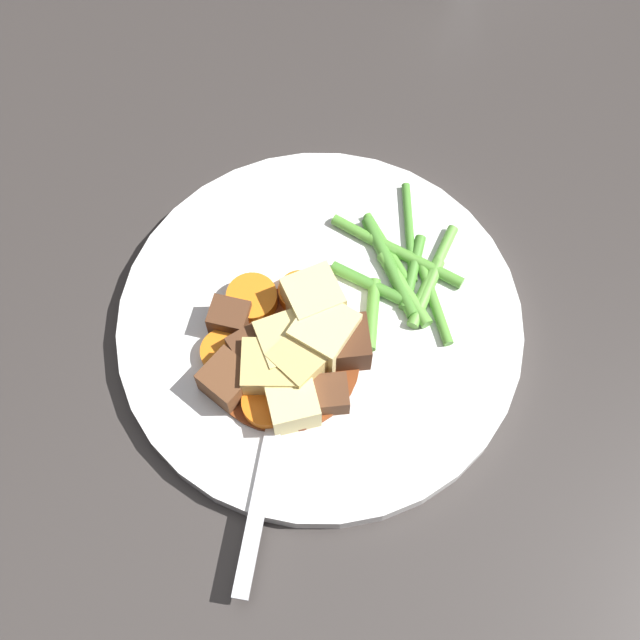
{
  "coord_description": "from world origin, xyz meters",
  "views": [
    {
      "loc": [
        0.15,
        0.19,
        0.53
      ],
      "look_at": [
        0.0,
        0.0,
        0.01
      ],
      "focal_mm": 47.95,
      "sensor_mm": 36.0,
      "label": 1
    }
  ],
  "objects_px": {
    "fork": "(271,444)",
    "potato_chunk_2": "(271,369)",
    "carrot_slice_2": "(267,404)",
    "meat_chunk_1": "(230,318)",
    "potato_chunk_5": "(292,403)",
    "potato_chunk_0": "(289,344)",
    "carrot_slice_3": "(225,353)",
    "meat_chunk_3": "(249,350)",
    "potato_chunk_1": "(299,364)",
    "carrot_slice_0": "(252,300)",
    "meat_chunk_4": "(225,377)",
    "carrot_slice_1": "(300,294)",
    "meat_chunk_2": "(350,341)",
    "dinner_plate": "(320,325)",
    "meat_chunk_0": "(329,394)",
    "potato_chunk_4": "(308,305)",
    "potato_chunk_3": "(324,334)"
  },
  "relations": [
    {
      "from": "fork",
      "to": "potato_chunk_2",
      "type": "bearing_deg",
      "value": -128.56
    },
    {
      "from": "carrot_slice_2",
      "to": "meat_chunk_1",
      "type": "bearing_deg",
      "value": -104.97
    },
    {
      "from": "potato_chunk_5",
      "to": "potato_chunk_0",
      "type": "bearing_deg",
      "value": -125.19
    },
    {
      "from": "carrot_slice_3",
      "to": "meat_chunk_3",
      "type": "bearing_deg",
      "value": 138.65
    },
    {
      "from": "potato_chunk_5",
      "to": "potato_chunk_1",
      "type": "bearing_deg",
      "value": -137.25
    },
    {
      "from": "carrot_slice_2",
      "to": "potato_chunk_5",
      "type": "distance_m",
      "value": 0.02
    },
    {
      "from": "carrot_slice_0",
      "to": "carrot_slice_3",
      "type": "xyz_separation_m",
      "value": [
        0.04,
        0.02,
        -0.0
      ]
    },
    {
      "from": "potato_chunk_0",
      "to": "meat_chunk_1",
      "type": "height_order",
      "value": "potato_chunk_0"
    },
    {
      "from": "potato_chunk_0",
      "to": "potato_chunk_1",
      "type": "distance_m",
      "value": 0.01
    },
    {
      "from": "meat_chunk_3",
      "to": "carrot_slice_0",
      "type": "bearing_deg",
      "value": -129.26
    },
    {
      "from": "carrot_slice_0",
      "to": "meat_chunk_4",
      "type": "distance_m",
      "value": 0.06
    },
    {
      "from": "carrot_slice_1",
      "to": "meat_chunk_2",
      "type": "xyz_separation_m",
      "value": [
        -0.0,
        0.05,
        0.01
      ]
    },
    {
      "from": "carrot_slice_1",
      "to": "meat_chunk_1",
      "type": "relative_size",
      "value": 1.17
    },
    {
      "from": "dinner_plate",
      "to": "potato_chunk_5",
      "type": "height_order",
      "value": "potato_chunk_5"
    },
    {
      "from": "meat_chunk_4",
      "to": "fork",
      "type": "distance_m",
      "value": 0.05
    },
    {
      "from": "potato_chunk_5",
      "to": "dinner_plate",
      "type": "bearing_deg",
      "value": -144.22
    },
    {
      "from": "carrot_slice_2",
      "to": "dinner_plate",
      "type": "bearing_deg",
      "value": -157.75
    },
    {
      "from": "potato_chunk_1",
      "to": "meat_chunk_0",
      "type": "xyz_separation_m",
      "value": [
        -0.0,
        0.03,
        -0.01
      ]
    },
    {
      "from": "potato_chunk_4",
      "to": "meat_chunk_0",
      "type": "relative_size",
      "value": 1.41
    },
    {
      "from": "potato_chunk_4",
      "to": "meat_chunk_3",
      "type": "bearing_deg",
      "value": -0.85
    },
    {
      "from": "carrot_slice_0",
      "to": "fork",
      "type": "bearing_deg",
      "value": 59.65
    },
    {
      "from": "potato_chunk_0",
      "to": "meat_chunk_2",
      "type": "height_order",
      "value": "potato_chunk_0"
    },
    {
      "from": "potato_chunk_5",
      "to": "meat_chunk_4",
      "type": "height_order",
      "value": "potato_chunk_5"
    },
    {
      "from": "potato_chunk_2",
      "to": "meat_chunk_1",
      "type": "xyz_separation_m",
      "value": [
        -0.0,
        -0.05,
        -0.0
      ]
    },
    {
      "from": "carrot_slice_3",
      "to": "potato_chunk_5",
      "type": "distance_m",
      "value": 0.06
    },
    {
      "from": "carrot_slice_2",
      "to": "potato_chunk_3",
      "type": "height_order",
      "value": "potato_chunk_3"
    },
    {
      "from": "potato_chunk_2",
      "to": "potato_chunk_5",
      "type": "distance_m",
      "value": 0.03
    },
    {
      "from": "dinner_plate",
      "to": "meat_chunk_3",
      "type": "relative_size",
      "value": 11.95
    },
    {
      "from": "carrot_slice_0",
      "to": "meat_chunk_3",
      "type": "relative_size",
      "value": 1.49
    },
    {
      "from": "carrot_slice_3",
      "to": "meat_chunk_0",
      "type": "relative_size",
      "value": 1.33
    },
    {
      "from": "potato_chunk_3",
      "to": "fork",
      "type": "relative_size",
      "value": 0.25
    },
    {
      "from": "potato_chunk_1",
      "to": "fork",
      "type": "height_order",
      "value": "potato_chunk_1"
    },
    {
      "from": "meat_chunk_1",
      "to": "fork",
      "type": "relative_size",
      "value": 0.18
    },
    {
      "from": "carrot_slice_1",
      "to": "meat_chunk_0",
      "type": "bearing_deg",
      "value": 65.69
    },
    {
      "from": "dinner_plate",
      "to": "carrot_slice_0",
      "type": "distance_m",
      "value": 0.05
    },
    {
      "from": "dinner_plate",
      "to": "carrot_slice_0",
      "type": "relative_size",
      "value": 8.01
    },
    {
      "from": "carrot_slice_3",
      "to": "carrot_slice_2",
      "type": "bearing_deg",
      "value": 89.66
    },
    {
      "from": "meat_chunk_4",
      "to": "meat_chunk_0",
      "type": "bearing_deg",
      "value": 132.0
    },
    {
      "from": "fork",
      "to": "carrot_slice_1",
      "type": "bearing_deg",
      "value": -138.56
    },
    {
      "from": "potato_chunk_2",
      "to": "meat_chunk_1",
      "type": "height_order",
      "value": "potato_chunk_2"
    },
    {
      "from": "potato_chunk_2",
      "to": "potato_chunk_0",
      "type": "bearing_deg",
      "value": -162.43
    },
    {
      "from": "meat_chunk_3",
      "to": "meat_chunk_4",
      "type": "height_order",
      "value": "meat_chunk_4"
    },
    {
      "from": "potato_chunk_0",
      "to": "meat_chunk_3",
      "type": "relative_size",
      "value": 1.63
    },
    {
      "from": "carrot_slice_1",
      "to": "fork",
      "type": "bearing_deg",
      "value": 41.44
    },
    {
      "from": "potato_chunk_4",
      "to": "potato_chunk_2",
      "type": "bearing_deg",
      "value": 23.11
    },
    {
      "from": "meat_chunk_2",
      "to": "meat_chunk_4",
      "type": "xyz_separation_m",
      "value": [
        0.08,
        -0.03,
        -0.0
      ]
    },
    {
      "from": "carrot_slice_1",
      "to": "carrot_slice_3",
      "type": "height_order",
      "value": "carrot_slice_1"
    },
    {
      "from": "potato_chunk_2",
      "to": "carrot_slice_3",
      "type": "bearing_deg",
      "value": -64.65
    },
    {
      "from": "carrot_slice_3",
      "to": "carrot_slice_1",
      "type": "bearing_deg",
      "value": -177.63
    },
    {
      "from": "potato_chunk_2",
      "to": "meat_chunk_0",
      "type": "relative_size",
      "value": 1.5
    }
  ]
}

